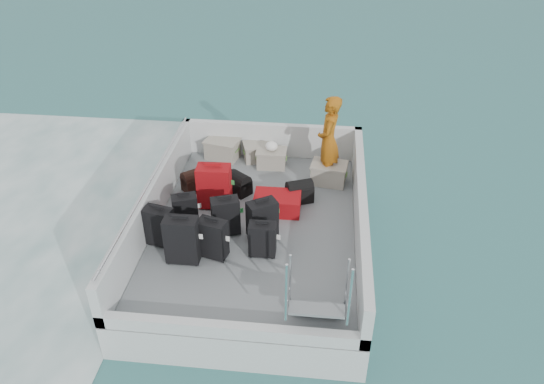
{
  "coord_description": "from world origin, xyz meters",
  "views": [
    {
      "loc": [
        1.05,
        -7.1,
        5.97
      ],
      "look_at": [
        0.23,
        0.45,
        1.0
      ],
      "focal_mm": 35.0,
      "sensor_mm": 36.0,
      "label": 1
    }
  ],
  "objects_px": {
    "suitcase_6": "(262,240)",
    "suitcase_7": "(262,219)",
    "crate_0": "(222,150)",
    "crate_2": "(271,159)",
    "suitcase_3": "(213,239)",
    "passenger": "(329,140)",
    "suitcase_4": "(226,217)",
    "suitcase_1": "(159,227)",
    "suitcase_5": "(214,187)",
    "suitcase_8": "(277,203)",
    "crate_3": "(329,174)",
    "suitcase_0": "(182,240)",
    "crate_1": "(258,153)",
    "suitcase_2": "(185,211)"
  },
  "relations": [
    {
      "from": "suitcase_6",
      "to": "crate_2",
      "type": "relative_size",
      "value": 1.04
    },
    {
      "from": "suitcase_4",
      "to": "suitcase_8",
      "type": "distance_m",
      "value": 1.07
    },
    {
      "from": "suitcase_3",
      "to": "suitcase_1",
      "type": "bearing_deg",
      "value": -177.94
    },
    {
      "from": "suitcase_3",
      "to": "passenger",
      "type": "bearing_deg",
      "value": 70.6
    },
    {
      "from": "suitcase_3",
      "to": "suitcase_5",
      "type": "height_order",
      "value": "suitcase_5"
    },
    {
      "from": "suitcase_4",
      "to": "crate_0",
      "type": "xyz_separation_m",
      "value": [
        -0.53,
        2.47,
        -0.14
      ]
    },
    {
      "from": "suitcase_0",
      "to": "suitcase_6",
      "type": "relative_size",
      "value": 1.34
    },
    {
      "from": "passenger",
      "to": "suitcase_1",
      "type": "bearing_deg",
      "value": -42.58
    },
    {
      "from": "suitcase_4",
      "to": "crate_1",
      "type": "relative_size",
      "value": 1.21
    },
    {
      "from": "crate_3",
      "to": "suitcase_0",
      "type": "bearing_deg",
      "value": -130.83
    },
    {
      "from": "crate_2",
      "to": "suitcase_8",
      "type": "bearing_deg",
      "value": -79.98
    },
    {
      "from": "suitcase_6",
      "to": "crate_0",
      "type": "height_order",
      "value": "suitcase_6"
    },
    {
      "from": "passenger",
      "to": "suitcase_2",
      "type": "bearing_deg",
      "value": -46.76
    },
    {
      "from": "suitcase_6",
      "to": "suitcase_7",
      "type": "bearing_deg",
      "value": 96.39
    },
    {
      "from": "suitcase_3",
      "to": "suitcase_6",
      "type": "xyz_separation_m",
      "value": [
        0.75,
        0.12,
        -0.04
      ]
    },
    {
      "from": "suitcase_6",
      "to": "crate_3",
      "type": "relative_size",
      "value": 0.93
    },
    {
      "from": "suitcase_0",
      "to": "suitcase_1",
      "type": "xyz_separation_m",
      "value": [
        -0.47,
        0.36,
        -0.05
      ]
    },
    {
      "from": "suitcase_1",
      "to": "suitcase_3",
      "type": "height_order",
      "value": "suitcase_1"
    },
    {
      "from": "suitcase_4",
      "to": "crate_1",
      "type": "bearing_deg",
      "value": 66.32
    },
    {
      "from": "suitcase_7",
      "to": "crate_0",
      "type": "relative_size",
      "value": 1.05
    },
    {
      "from": "suitcase_1",
      "to": "crate_3",
      "type": "distance_m",
      "value": 3.39
    },
    {
      "from": "suitcase_7",
      "to": "crate_3",
      "type": "bearing_deg",
      "value": 27.31
    },
    {
      "from": "suitcase_8",
      "to": "crate_3",
      "type": "distance_m",
      "value": 1.34
    },
    {
      "from": "suitcase_2",
      "to": "crate_2",
      "type": "bearing_deg",
      "value": 39.67
    },
    {
      "from": "suitcase_1",
      "to": "suitcase_2",
      "type": "height_order",
      "value": "suitcase_1"
    },
    {
      "from": "suitcase_6",
      "to": "crate_2",
      "type": "bearing_deg",
      "value": 92.47
    },
    {
      "from": "suitcase_3",
      "to": "crate_1",
      "type": "height_order",
      "value": "suitcase_3"
    },
    {
      "from": "suitcase_1",
      "to": "suitcase_4",
      "type": "bearing_deg",
      "value": 34.17
    },
    {
      "from": "passenger",
      "to": "suitcase_0",
      "type": "bearing_deg",
      "value": -32.6
    },
    {
      "from": "suitcase_4",
      "to": "suitcase_6",
      "type": "bearing_deg",
      "value": -54.96
    },
    {
      "from": "crate_0",
      "to": "crate_2",
      "type": "distance_m",
      "value": 1.05
    },
    {
      "from": "passenger",
      "to": "suitcase_8",
      "type": "bearing_deg",
      "value": -30.08
    },
    {
      "from": "crate_0",
      "to": "crate_1",
      "type": "height_order",
      "value": "crate_0"
    },
    {
      "from": "suitcase_5",
      "to": "passenger",
      "type": "relative_size",
      "value": 0.46
    },
    {
      "from": "suitcase_4",
      "to": "crate_2",
      "type": "distance_m",
      "value": 2.3
    },
    {
      "from": "suitcase_0",
      "to": "passenger",
      "type": "relative_size",
      "value": 0.46
    },
    {
      "from": "suitcase_7",
      "to": "suitcase_5",
      "type": "bearing_deg",
      "value": 108.34
    },
    {
      "from": "suitcase_0",
      "to": "suitcase_3",
      "type": "distance_m",
      "value": 0.46
    },
    {
      "from": "suitcase_4",
      "to": "crate_3",
      "type": "height_order",
      "value": "suitcase_4"
    },
    {
      "from": "suitcase_6",
      "to": "crate_3",
      "type": "distance_m",
      "value": 2.44
    },
    {
      "from": "crate_2",
      "to": "crate_1",
      "type": "bearing_deg",
      "value": 141.15
    },
    {
      "from": "suitcase_4",
      "to": "crate_2",
      "type": "height_order",
      "value": "suitcase_4"
    },
    {
      "from": "suitcase_7",
      "to": "suitcase_4",
      "type": "bearing_deg",
      "value": 147.21
    },
    {
      "from": "crate_2",
      "to": "passenger",
      "type": "height_order",
      "value": "passenger"
    },
    {
      "from": "suitcase_1",
      "to": "suitcase_3",
      "type": "bearing_deg",
      "value": -0.58
    },
    {
      "from": "crate_2",
      "to": "passenger",
      "type": "relative_size",
      "value": 0.32
    },
    {
      "from": "suitcase_6",
      "to": "crate_3",
      "type": "height_order",
      "value": "suitcase_6"
    },
    {
      "from": "crate_3",
      "to": "crate_2",
      "type": "bearing_deg",
      "value": 156.68
    },
    {
      "from": "suitcase_4",
      "to": "passenger",
      "type": "distance_m",
      "value": 2.49
    },
    {
      "from": "crate_0",
      "to": "crate_3",
      "type": "height_order",
      "value": "crate_0"
    }
  ]
}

